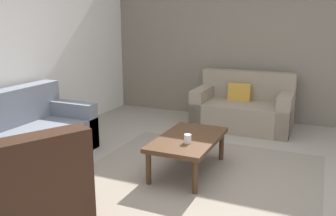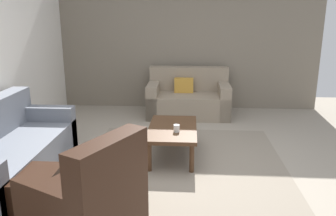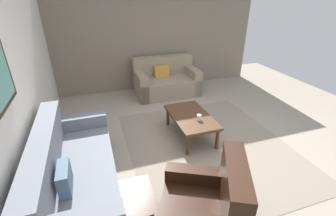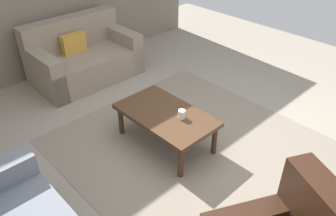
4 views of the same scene
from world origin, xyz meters
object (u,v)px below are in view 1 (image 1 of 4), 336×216
(couch_main, at_px, (8,144))
(armchair_leather, at_px, (28,210))
(coffee_table, at_px, (188,142))
(cup, at_px, (188,139))
(couch_loveseat, at_px, (244,108))

(couch_main, relative_size, armchair_leather, 1.94)
(couch_main, height_order, coffee_table, couch_main)
(cup, bearing_deg, couch_loveseat, -3.52)
(couch_main, relative_size, coffee_table, 1.90)
(couch_main, relative_size, cup, 21.70)
(couch_main, height_order, armchair_leather, armchair_leather)
(couch_main, distance_m, cup, 2.10)
(armchair_leather, relative_size, cup, 11.18)
(couch_loveseat, height_order, coffee_table, couch_loveseat)
(couch_main, xyz_separation_m, armchair_leather, (-1.04, -1.34, 0.01))
(couch_loveseat, xyz_separation_m, coffee_table, (-2.05, 0.20, 0.06))
(armchair_leather, height_order, cup, armchair_leather)
(armchair_leather, bearing_deg, coffee_table, -18.42)
(armchair_leather, height_order, coffee_table, armchair_leather)
(couch_main, bearing_deg, cup, -73.65)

